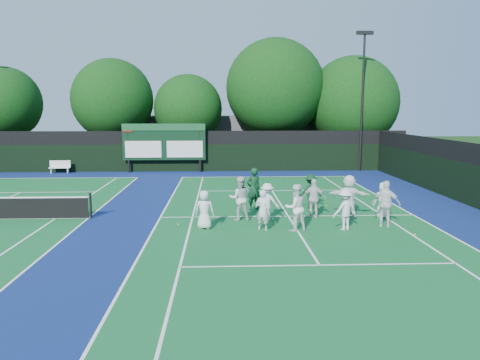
{
  "coord_description": "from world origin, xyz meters",
  "views": [
    {
      "loc": [
        -2.9,
        -18.58,
        4.58
      ],
      "look_at": [
        -2.0,
        3.0,
        1.3
      ],
      "focal_mm": 35.0,
      "sensor_mm": 36.0,
      "label": 1
    }
  ],
  "objects": [
    {
      "name": "ground",
      "position": [
        0.0,
        0.0,
        0.0
      ],
      "size": [
        120.0,
        120.0,
        0.0
      ],
      "primitive_type": "plane",
      "color": "#13330E",
      "rests_on": "ground"
    },
    {
      "name": "clubhouse",
      "position": [
        -2.0,
        24.0,
        2.0
      ],
      "size": [
        18.0,
        6.0,
        4.0
      ],
      "primitive_type": "cube",
      "color": "#535357",
      "rests_on": "ground"
    },
    {
      "name": "player_back_4",
      "position": [
        3.95,
        0.52,
        0.77
      ],
      "size": [
        0.84,
        0.64,
        1.55
      ],
      "primitive_type": "imported",
      "rotation": [
        0.0,
        0.0,
        2.93
      ],
      "color": "white",
      "rests_on": "ground"
    },
    {
      "name": "player_back_0",
      "position": [
        -2.12,
        0.44,
        0.92
      ],
      "size": [
        0.93,
        0.75,
        1.84
      ],
      "primitive_type": "imported",
      "rotation": [
        0.0,
        0.0,
        3.2
      ],
      "color": "silver",
      "rests_on": "ground"
    },
    {
      "name": "tree_d",
      "position": [
        1.68,
        19.58,
        6.06
      ],
      "size": [
        7.89,
        7.89,
        10.21
      ],
      "color": "black",
      "rests_on": "ground"
    },
    {
      "name": "tennis_ball_1",
      "position": [
        2.13,
        3.03,
        0.03
      ],
      "size": [
        0.07,
        0.07,
        0.07
      ],
      "primitive_type": "sphere",
      "color": "#CAD519",
      "rests_on": "ground"
    },
    {
      "name": "tree_b",
      "position": [
        -11.3,
        19.58,
        5.16
      ],
      "size": [
        6.45,
        6.45,
        8.56
      ],
      "color": "black",
      "rests_on": "ground"
    },
    {
      "name": "tennis_ball_0",
      "position": [
        -1.67,
        0.92,
        0.03
      ],
      "size": [
        0.07,
        0.07,
        0.07
      ],
      "primitive_type": "sphere",
      "color": "#CAD519",
      "rests_on": "ground"
    },
    {
      "name": "tree_c",
      "position": [
        -5.34,
        19.58,
        4.47
      ],
      "size": [
        5.47,
        5.47,
        7.35
      ],
      "color": "black",
      "rests_on": "ground"
    },
    {
      "name": "player_front_0",
      "position": [
        -3.53,
        -0.94,
        0.75
      ],
      "size": [
        0.82,
        0.62,
        1.51
      ],
      "primitive_type": "imported",
      "rotation": [
        0.0,
        0.0,
        2.93
      ],
      "color": "white",
      "rests_on": "ground"
    },
    {
      "name": "player_front_2",
      "position": [
        -0.08,
        -1.38,
        0.9
      ],
      "size": [
        1.03,
        0.9,
        1.79
      ],
      "primitive_type": "imported",
      "rotation": [
        0.0,
        0.0,
        3.44
      ],
      "color": "white",
      "rests_on": "ground"
    },
    {
      "name": "player_back_2",
      "position": [
        1.04,
        0.69,
        0.84
      ],
      "size": [
        1.05,
        0.64,
        1.67
      ],
      "primitive_type": "imported",
      "rotation": [
        0.0,
        0.0,
        2.89
      ],
      "color": "silver",
      "rests_on": "ground"
    },
    {
      "name": "court_apron",
      "position": [
        -6.0,
        1.0,
        0.0
      ],
      "size": [
        34.0,
        32.0,
        0.01
      ],
      "primitive_type": "cube",
      "color": "navy",
      "rests_on": "ground"
    },
    {
      "name": "coach_left",
      "position": [
        -1.41,
        2.37,
        0.98
      ],
      "size": [
        0.84,
        0.71,
        1.95
      ],
      "primitive_type": "imported",
      "rotation": [
        0.0,
        0.0,
        3.55
      ],
      "color": "#0E351D",
      "rests_on": "ground"
    },
    {
      "name": "player_front_3",
      "position": [
        1.83,
        -1.32,
        0.79
      ],
      "size": [
        1.18,
        0.94,
        1.59
      ],
      "primitive_type": "imported",
      "rotation": [
        0.0,
        0.0,
        3.54
      ],
      "color": "silver",
      "rests_on": "ground"
    },
    {
      "name": "tennis_ball_4",
      "position": [
        0.52,
        1.99,
        0.03
      ],
      "size": [
        0.07,
        0.07,
        0.07
      ],
      "primitive_type": "sphere",
      "color": "#CAD519",
      "rests_on": "ground"
    },
    {
      "name": "back_fence",
      "position": [
        -6.0,
        16.0,
        1.36
      ],
      "size": [
        34.0,
        0.08,
        3.0
      ],
      "color": "black",
      "rests_on": "ground"
    },
    {
      "name": "light_pole_right",
      "position": [
        7.5,
        15.7,
        6.3
      ],
      "size": [
        1.2,
        0.3,
        10.12
      ],
      "color": "black",
      "rests_on": "ground"
    },
    {
      "name": "player_back_3",
      "position": [
        2.53,
        0.67,
        0.93
      ],
      "size": [
        1.8,
        0.97,
        1.85
      ],
      "primitive_type": "imported",
      "rotation": [
        0.0,
        0.0,
        2.88
      ],
      "color": "white",
      "rests_on": "ground"
    },
    {
      "name": "player_front_4",
      "position": [
        3.55,
        -0.93,
        0.92
      ],
      "size": [
        1.16,
        0.85,
        1.83
      ],
      "primitive_type": "imported",
      "rotation": [
        0.0,
        0.0,
        2.72
      ],
      "color": "white",
      "rests_on": "ground"
    },
    {
      "name": "near_court",
      "position": [
        0.0,
        1.0,
        0.01
      ],
      "size": [
        11.05,
        23.85,
        0.01
      ],
      "color": "#135F2A",
      "rests_on": "ground"
    },
    {
      "name": "tennis_ball_2",
      "position": [
        4.21,
        -2.22,
        0.03
      ],
      "size": [
        0.07,
        0.07,
        0.07
      ],
      "primitive_type": "sphere",
      "color": "#CAD519",
      "rests_on": "ground"
    },
    {
      "name": "tree_e",
      "position": [
        8.02,
        19.58,
        4.95
      ],
      "size": [
        7.44,
        7.44,
        8.86
      ],
      "color": "black",
      "rests_on": "ground"
    },
    {
      "name": "player_front_1",
      "position": [
        -1.31,
        -1.26,
        0.79
      ],
      "size": [
        0.68,
        0.58,
        1.57
      ],
      "primitive_type": "imported",
      "rotation": [
        0.0,
        0.0,
        2.71
      ],
      "color": "silver",
      "rests_on": "ground"
    },
    {
      "name": "player_back_1",
      "position": [
        -0.98,
        0.33,
        0.78
      ],
      "size": [
        1.15,
        0.89,
        1.56
      ],
      "primitive_type": "imported",
      "rotation": [
        0.0,
        0.0,
        2.79
      ],
      "color": "silver",
      "rests_on": "ground"
    },
    {
      "name": "coach_right",
      "position": [
        1.26,
        2.58,
        0.81
      ],
      "size": [
        1.12,
        0.75,
        1.61
      ],
      "primitive_type": "imported",
      "rotation": [
        0.0,
        0.0,
        3.29
      ],
      "color": "#0D331A",
      "rests_on": "ground"
    },
    {
      "name": "bench",
      "position": [
        -14.49,
        15.37,
        0.5
      ],
      "size": [
        1.48,
        0.48,
        0.92
      ],
      "color": "white",
      "rests_on": "ground"
    },
    {
      "name": "scoreboard",
      "position": [
        -7.01,
        15.59,
        2.19
      ],
      "size": [
        6.0,
        0.21,
        3.55
      ],
      "color": "black",
      "rests_on": "ground"
    },
    {
      "name": "tennis_ball_3",
      "position": [
        -4.61,
        -0.35,
        0.03
      ],
      "size": [
        0.07,
        0.07,
        0.07
      ],
      "primitive_type": "sphere",
      "color": "#CAD519",
      "rests_on": "ground"
    },
    {
      "name": "tree_a",
      "position": [
        -19.76,
        19.58,
        4.91
      ],
      "size": [
        5.69,
        5.69,
        7.91
      ],
      "color": "black",
      "rests_on": "ground"
    }
  ]
}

